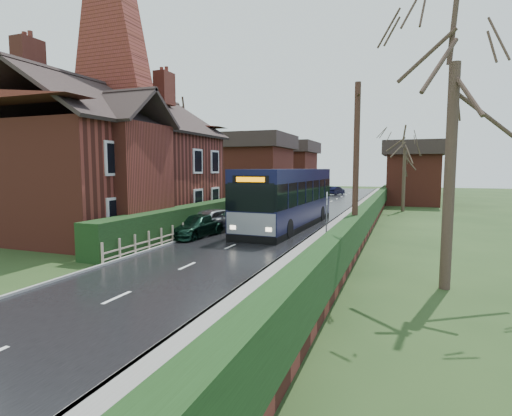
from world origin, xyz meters
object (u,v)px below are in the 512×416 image
at_px(car_silver, 209,221).
at_px(bus, 288,199).
at_px(car_green, 196,226).
at_px(bus_stop_sign, 327,209).
at_px(telegraph_pole, 356,171).
at_px(brick_house, 117,158).

bearing_deg(car_silver, bus, 56.79).
distance_m(car_silver, car_green, 1.30).
relative_size(car_silver, bus_stop_sign, 1.68).
bearing_deg(telegraph_pole, car_silver, 143.14).
bearing_deg(bus_stop_sign, brick_house, 168.25).
distance_m(bus, telegraph_pole, 9.09).
xyz_separation_m(bus, telegraph_pole, (5.00, -7.37, 1.82)).
xyz_separation_m(brick_house, bus_stop_sign, (12.73, 0.45, -2.70)).
xyz_separation_m(brick_house, bus, (9.53, 4.41, -2.54)).
bearing_deg(car_green, brick_house, 178.81).
distance_m(car_green, bus_stop_sign, 7.09).
xyz_separation_m(bus_stop_sign, telegraph_pole, (1.80, -3.42, 1.98)).
relative_size(brick_house, bus_stop_sign, 5.73).
height_order(brick_house, telegraph_pole, brick_house).
distance_m(bus, bus_stop_sign, 5.09).
relative_size(brick_house, telegraph_pole, 2.02).
bearing_deg(telegraph_pole, bus_stop_sign, 102.89).
bearing_deg(bus, car_green, -123.67).
xyz_separation_m(bus, bus_stop_sign, (3.20, -3.95, -0.15)).
bearing_deg(brick_house, car_green, -7.57).
bearing_deg(brick_house, telegraph_pole, -11.52).
bearing_deg(car_silver, bus_stop_sign, 9.05).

